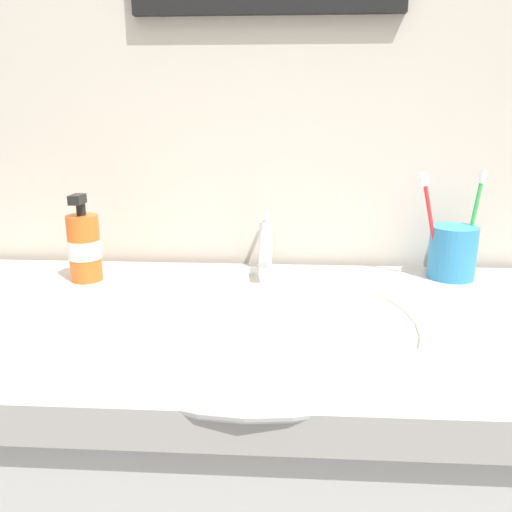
% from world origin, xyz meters
% --- Properties ---
extents(tiled_wall_back, '(2.48, 0.04, 2.40)m').
position_xyz_m(tiled_wall_back, '(0.00, 0.31, 1.20)').
color(tiled_wall_back, beige).
rests_on(tiled_wall_back, ground).
extents(sink_basin, '(0.50, 0.50, 0.10)m').
position_xyz_m(sink_basin, '(-0.00, -0.03, 0.79)').
color(sink_basin, white).
rests_on(sink_basin, vanity_counter).
extents(faucet, '(0.02, 0.14, 0.11)m').
position_xyz_m(faucet, '(-0.00, 0.21, 0.88)').
color(faucet, silver).
rests_on(faucet, sink_basin).
extents(toothbrush_cup, '(0.08, 0.08, 0.10)m').
position_xyz_m(toothbrush_cup, '(0.34, 0.20, 0.87)').
color(toothbrush_cup, '#338CCC').
rests_on(toothbrush_cup, vanity_counter).
extents(toothbrush_green, '(0.04, 0.03, 0.19)m').
position_xyz_m(toothbrush_green, '(0.38, 0.22, 0.94)').
color(toothbrush_green, green).
rests_on(toothbrush_green, toothbrush_cup).
extents(toothbrush_red, '(0.05, 0.01, 0.19)m').
position_xyz_m(toothbrush_red, '(0.29, 0.19, 0.94)').
color(toothbrush_red, red).
rests_on(toothbrush_red, toothbrush_cup).
extents(soap_dispenser, '(0.06, 0.06, 0.16)m').
position_xyz_m(soap_dispenser, '(-0.32, 0.15, 0.89)').
color(soap_dispenser, orange).
rests_on(soap_dispenser, vanity_counter).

